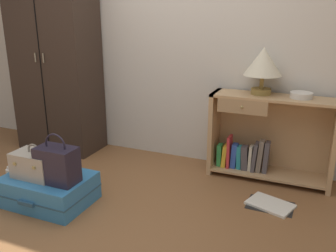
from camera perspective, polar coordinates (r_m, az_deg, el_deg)
ground_plane at (r=2.68m, az=-11.47°, el=-15.42°), size 9.00×9.00×0.00m
back_wall at (r=3.58m, az=1.16°, el=15.38°), size 6.40×0.10×2.60m
wardrobe at (r=3.97m, az=-17.37°, el=10.64°), size 0.86×0.47×2.02m
bookshelf at (r=3.31m, az=15.10°, el=-1.98°), size 1.06×0.32×0.76m
table_lamp at (r=3.19m, az=14.80°, el=9.56°), size 0.32×0.32×0.40m
bowl at (r=3.18m, az=20.29°, el=4.58°), size 0.18×0.18×0.05m
suitcase_large at (r=3.02m, az=-18.30°, el=-9.44°), size 0.67×0.49×0.23m
train_case at (r=2.96m, az=-20.24°, el=-5.71°), size 0.33×0.22×0.27m
handbag at (r=2.80m, az=-17.08°, el=-5.82°), size 0.30×0.18×0.38m
bottle at (r=3.40m, az=-23.60°, el=-7.43°), size 0.06×0.06×0.19m
open_book_on_floor at (r=2.98m, az=15.84°, el=-11.85°), size 0.39×0.32×0.02m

